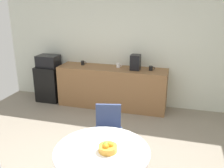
{
  "coord_description": "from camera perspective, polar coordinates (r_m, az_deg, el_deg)",
  "views": [
    {
      "loc": [
        1.09,
        -2.38,
        2.29
      ],
      "look_at": [
        0.01,
        1.45,
        0.95
      ],
      "focal_mm": 39.8,
      "sensor_mm": 36.0,
      "label": 1
    }
  ],
  "objects": [
    {
      "name": "wall_back",
      "position": [
        5.58,
        4.24,
        8.34
      ],
      "size": [
        6.0,
        0.1,
        2.6
      ],
      "primitive_type": "cube",
      "color": "silver",
      "rests_on": "ground_plane"
    },
    {
      "name": "counter_block",
      "position": [
        5.54,
        0.02,
        -0.79
      ],
      "size": [
        2.39,
        0.6,
        0.9
      ],
      "primitive_type": "cube",
      "color": "brown",
      "rests_on": "ground_plane"
    },
    {
      "name": "mini_fridge",
      "position": [
        6.13,
        -14.04,
        0.22
      ],
      "size": [
        0.54,
        0.54,
        0.83
      ],
      "primitive_type": "cube",
      "color": "black",
      "rests_on": "ground_plane"
    },
    {
      "name": "microwave",
      "position": [
        5.98,
        -14.44,
        5.18
      ],
      "size": [
        0.48,
        0.38,
        0.26
      ],
      "primitive_type": "cube",
      "color": "black",
      "rests_on": "mini_fridge"
    },
    {
      "name": "round_table",
      "position": [
        2.9,
        -2.28,
        -17.22
      ],
      "size": [
        1.06,
        1.06,
        0.73
      ],
      "color": "silver",
      "rests_on": "ground_plane"
    },
    {
      "name": "chair_navy",
      "position": [
        3.75,
        -0.92,
        -9.57
      ],
      "size": [
        0.5,
        0.5,
        0.83
      ],
      "color": "silver",
      "rests_on": "ground_plane"
    },
    {
      "name": "fruit_bowl",
      "position": [
        2.77,
        -0.96,
        -14.38
      ],
      "size": [
        0.2,
        0.2,
        0.11
      ],
      "color": "gold",
      "rests_on": "round_table"
    },
    {
      "name": "mug_white",
      "position": [
        5.26,
        8.94,
        3.6
      ],
      "size": [
        0.13,
        0.08,
        0.09
      ],
      "color": "black",
      "rests_on": "counter_block"
    },
    {
      "name": "mug_green",
      "position": [
        5.69,
        -6.72,
        4.84
      ],
      "size": [
        0.13,
        0.08,
        0.09
      ],
      "color": "black",
      "rests_on": "counter_block"
    },
    {
      "name": "mug_red",
      "position": [
        5.44,
        1.47,
        4.33
      ],
      "size": [
        0.13,
        0.08,
        0.09
      ],
      "color": "white",
      "rests_on": "counter_block"
    },
    {
      "name": "coffee_maker",
      "position": [
        5.26,
        5.41,
        4.99
      ],
      "size": [
        0.2,
        0.24,
        0.32
      ],
      "primitive_type": "cube",
      "color": "black",
      "rests_on": "counter_block"
    }
  ]
}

